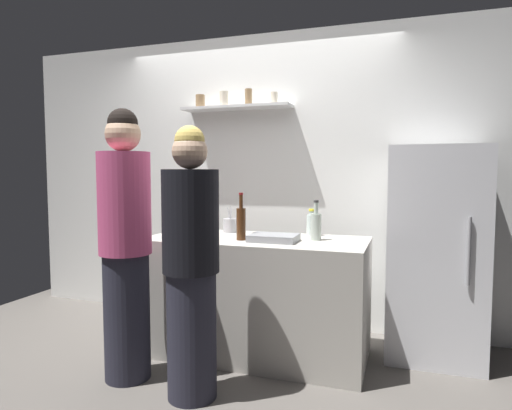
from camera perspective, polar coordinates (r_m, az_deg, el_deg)
name	(u,v)px	position (r m, az deg, el deg)	size (l,w,h in m)	color
ground_plane	(199,375)	(3.24, -7.27, -20.87)	(5.28, 5.28, 0.00)	#59544F
back_wall_assembly	(258,180)	(4.09, 0.25, 3.28)	(4.80, 0.32, 2.60)	white
refrigerator	(435,253)	(3.54, 22.03, -5.72)	(0.67, 0.63, 1.56)	white
counter	(256,296)	(3.42, 0.00, -11.61)	(1.64, 0.74, 0.88)	#B7B2A8
baking_pan	(274,238)	(3.18, 2.28, -4.24)	(0.34, 0.24, 0.05)	gray
utensil_holder	(230,225)	(3.65, -3.38, -2.61)	(0.11, 0.11, 0.22)	#B2B2B7
wine_bottle_dark_glass	(188,217)	(3.80, -8.75, -1.47)	(0.07, 0.07, 0.31)	black
wine_bottle_amber_glass	(241,222)	(3.23, -1.93, -2.24)	(0.07, 0.07, 0.35)	#472814
wine_bottle_pale_glass	(316,225)	(3.25, 7.70, -2.62)	(0.08, 0.08, 0.29)	#B2BFB2
water_bottle_plastic	(312,224)	(3.49, 7.21, -2.44)	(0.08, 0.08, 0.21)	silver
person_blonde	(191,266)	(2.72, -8.34, -7.72)	(0.34, 0.34, 1.65)	#262633
person_pink_top	(125,246)	(3.05, -16.43, -5.03)	(0.34, 0.34, 1.78)	#262633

